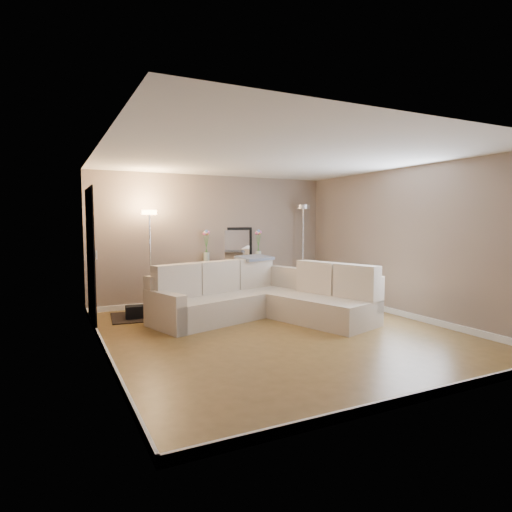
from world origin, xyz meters
name	(u,v)px	position (x,y,z in m)	size (l,w,h in m)	color
floor	(280,333)	(0.00, 0.00, -0.01)	(5.00, 5.50, 0.01)	brown
ceiling	(280,157)	(0.00, 0.00, 2.60)	(5.00, 5.50, 0.01)	white
wall_back	(214,239)	(0.00, 2.76, 1.30)	(5.00, 0.02, 2.60)	gray
wall_front	(430,263)	(0.00, -2.76, 1.30)	(5.00, 0.02, 2.60)	gray
wall_left	(101,252)	(-2.51, 0.00, 1.30)	(0.02, 5.50, 2.60)	gray
wall_right	(406,243)	(2.51, 0.00, 1.30)	(0.02, 5.50, 2.60)	gray
baseboard_back	(215,300)	(0.00, 2.73, 0.05)	(5.00, 0.03, 0.10)	white
baseboard_front	(424,396)	(0.00, -2.73, 0.05)	(5.00, 0.03, 0.10)	white
baseboard_left	(106,352)	(-2.48, 0.00, 0.05)	(0.03, 5.50, 0.10)	white
baseboard_right	(402,314)	(2.48, 0.00, 0.05)	(0.03, 5.50, 0.10)	white
doorway	(91,257)	(-2.48, 1.70, 1.10)	(0.02, 1.20, 2.20)	black
switch_plate	(96,255)	(-2.48, 0.85, 1.20)	(0.02, 0.08, 0.12)	white
sectional_sofa	(261,297)	(0.18, 0.99, 0.36)	(3.43, 2.82, 0.98)	beige
throw_blanket	(255,258)	(0.46, 1.78, 0.98)	(0.70, 0.40, 0.05)	slate
console_table	(229,280)	(0.27, 2.60, 0.46)	(1.35, 0.51, 0.81)	black
leaning_mirror	(231,245)	(0.37, 2.76, 1.18)	(0.93, 0.15, 0.73)	black
table_decor	(233,262)	(0.34, 2.55, 0.84)	(0.56, 0.16, 0.13)	orange
flower_vase_left	(206,250)	(-0.20, 2.66, 1.10)	(0.16, 0.14, 0.69)	silver
flower_vase_right	(258,248)	(0.91, 2.52, 1.10)	(0.16, 0.14, 0.69)	silver
floor_lamp_lit	(150,240)	(-1.40, 2.34, 1.33)	(0.29, 0.29, 1.88)	silver
floor_lamp_unlit	(303,232)	(1.97, 2.46, 1.43)	(0.30, 0.30, 2.03)	silver
charcoal_rug	(148,316)	(-1.54, 1.99, 0.01)	(1.22, 0.92, 0.02)	black
black_bag	(136,312)	(-1.76, 1.91, 0.11)	(0.35, 0.24, 0.22)	black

